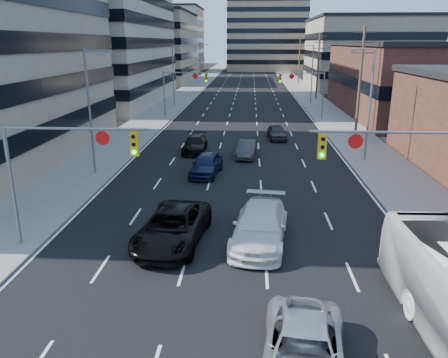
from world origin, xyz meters
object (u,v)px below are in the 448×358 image
at_px(black_pickup, 173,227).
at_px(sedan_blue, 206,164).
at_px(silver_suv, 304,353).
at_px(white_van, 260,226).

height_order(black_pickup, sedan_blue, black_pickup).
height_order(black_pickup, silver_suv, black_pickup).
bearing_deg(black_pickup, silver_suv, -51.81).
bearing_deg(white_van, sedan_blue, 115.41).
bearing_deg(silver_suv, sedan_blue, 110.63).
xyz_separation_m(white_van, sedan_blue, (-3.76, 11.35, -0.08)).
height_order(white_van, sedan_blue, white_van).
distance_m(white_van, silver_suv, 8.98).
bearing_deg(black_pickup, sedan_blue, 93.81).
distance_m(white_van, sedan_blue, 11.95).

